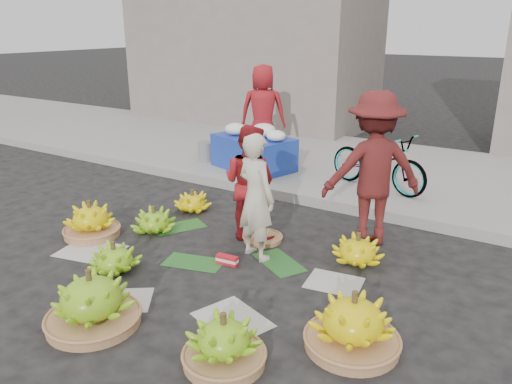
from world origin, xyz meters
The scene contains 23 objects.
ground centered at (0.00, 0.00, 0.00)m, with size 80.00×80.00×0.00m, color black.
curb centered at (0.00, 2.20, 0.07)m, with size 40.00×0.25×0.15m, color gray.
sidewalk centered at (0.00, 4.30, 0.06)m, with size 40.00×4.00×0.12m, color gray.
building_left centered at (-4.00, 7.20, 2.00)m, with size 6.00×3.00×4.00m, color gray.
newspaper_scatter centered at (0.00, -0.80, 0.00)m, with size 3.20×1.80×0.00m, color beige, non-canonical shape.
banana_leaves centered at (-0.10, 0.20, 0.00)m, with size 2.00×1.00×0.00m, color #1C541D, non-canonical shape.
banana_bunch_0 centered at (-1.64, -0.28, 0.20)m, with size 0.69×0.69×0.46m.
banana_bunch_1 centered at (-0.69, -0.79, 0.15)m, with size 0.59×0.59×0.34m.
banana_bunch_2 centered at (-0.09, -1.60, 0.24)m, with size 0.96×0.96×0.53m.
banana_bunch_3 centered at (1.18, -1.42, 0.19)m, with size 0.64×0.64×0.44m.
banana_bunch_4 centered at (1.95, -0.71, 0.23)m, with size 0.83×0.83×0.51m.
banana_bunch_5 centered at (1.42, 0.76, 0.15)m, with size 0.70×0.70×0.35m.
banana_bunch_6 centered at (-1.08, 0.23, 0.15)m, with size 0.58×0.58×0.34m.
banana_bunch_7 centered at (-1.13, 1.06, 0.13)m, with size 0.53×0.53×0.32m.
basket_spare centered at (0.24, 0.71, 0.03)m, with size 0.46×0.46×0.05m, color #996540.
incense_stack centered at (0.24, -0.04, 0.06)m, with size 0.25×0.08×0.10m, color red.
vendor_cream centered at (0.40, 0.31, 0.71)m, with size 0.52×0.34×1.42m, color beige.
vendor_red centered at (0.05, 0.72, 0.70)m, with size 0.68×0.53×1.40m, color #A5191B.
man_striped centered at (1.33, 1.37, 0.90)m, with size 1.17×0.67×1.81m, color maroon.
flower_table centered at (-1.32, 3.00, 0.44)m, with size 1.53×1.20×0.78m.
grey_bucket centered at (-2.36, 3.00, 0.29)m, with size 0.30×0.30×0.34m, color slate.
flower_vendor centered at (-1.62, 3.78, 0.97)m, with size 0.83×0.54×1.70m, color #A5191B.
bicycle centered at (0.85, 3.05, 0.55)m, with size 1.64×0.57×0.86m, color gray.
Camera 1 is at (3.11, -4.05, 2.50)m, focal length 35.00 mm.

